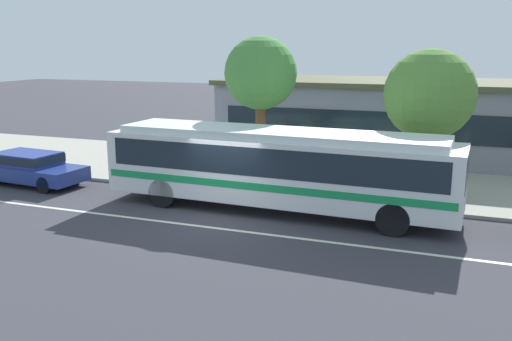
{
  "coord_description": "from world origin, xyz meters",
  "views": [
    {
      "loc": [
        7.14,
        -15.65,
        5.47
      ],
      "look_at": [
        0.58,
        1.77,
        1.3
      ],
      "focal_mm": 39.32,
      "sensor_mm": 36.0,
      "label": 1
    }
  ],
  "objects_px": {
    "transit_bus": "(278,164)",
    "sedan_behind_bus": "(30,167)",
    "pedestrian_waiting_near_sign": "(310,170)",
    "bus_stop_sign": "(392,159)",
    "street_tree_near_stop": "(261,75)",
    "pedestrian_walking_along_curb": "(223,154)",
    "street_tree_mid_block": "(429,95)"
  },
  "relations": [
    {
      "from": "transit_bus",
      "to": "sedan_behind_bus",
      "type": "distance_m",
      "value": 10.49
    },
    {
      "from": "pedestrian_waiting_near_sign",
      "to": "bus_stop_sign",
      "type": "bearing_deg",
      "value": 3.28
    },
    {
      "from": "pedestrian_waiting_near_sign",
      "to": "bus_stop_sign",
      "type": "xyz_separation_m",
      "value": [
        2.83,
        0.16,
        0.58
      ]
    },
    {
      "from": "street_tree_near_stop",
      "to": "bus_stop_sign",
      "type": "bearing_deg",
      "value": -15.32
    },
    {
      "from": "bus_stop_sign",
      "to": "street_tree_near_stop",
      "type": "bearing_deg",
      "value": 164.68
    },
    {
      "from": "pedestrian_walking_along_curb",
      "to": "street_tree_mid_block",
      "type": "relative_size",
      "value": 0.31
    },
    {
      "from": "pedestrian_waiting_near_sign",
      "to": "transit_bus",
      "type": "bearing_deg",
      "value": -108.72
    },
    {
      "from": "bus_stop_sign",
      "to": "street_tree_mid_block",
      "type": "relative_size",
      "value": 0.46
    },
    {
      "from": "pedestrian_waiting_near_sign",
      "to": "bus_stop_sign",
      "type": "height_order",
      "value": "bus_stop_sign"
    },
    {
      "from": "street_tree_near_stop",
      "to": "pedestrian_waiting_near_sign",
      "type": "bearing_deg",
      "value": -32.91
    },
    {
      "from": "bus_stop_sign",
      "to": "street_tree_mid_block",
      "type": "bearing_deg",
      "value": 54.68
    },
    {
      "from": "transit_bus",
      "to": "pedestrian_waiting_near_sign",
      "type": "height_order",
      "value": "transit_bus"
    },
    {
      "from": "transit_bus",
      "to": "pedestrian_walking_along_curb",
      "type": "xyz_separation_m",
      "value": [
        -3.53,
        3.39,
        -0.52
      ]
    },
    {
      "from": "sedan_behind_bus",
      "to": "pedestrian_walking_along_curb",
      "type": "xyz_separation_m",
      "value": [
        6.93,
        3.4,
        0.36
      ]
    },
    {
      "from": "transit_bus",
      "to": "sedan_behind_bus",
      "type": "xyz_separation_m",
      "value": [
        -10.46,
        -0.0,
        -0.88
      ]
    },
    {
      "from": "pedestrian_walking_along_curb",
      "to": "street_tree_near_stop",
      "type": "bearing_deg",
      "value": 2.33
    },
    {
      "from": "pedestrian_walking_along_curb",
      "to": "bus_stop_sign",
      "type": "bearing_deg",
      "value": -11.33
    },
    {
      "from": "pedestrian_waiting_near_sign",
      "to": "pedestrian_walking_along_curb",
      "type": "relative_size",
      "value": 1.0
    },
    {
      "from": "pedestrian_walking_along_curb",
      "to": "sedan_behind_bus",
      "type": "bearing_deg",
      "value": -153.89
    },
    {
      "from": "sedan_behind_bus",
      "to": "pedestrian_walking_along_curb",
      "type": "distance_m",
      "value": 7.72
    },
    {
      "from": "transit_bus",
      "to": "pedestrian_waiting_near_sign",
      "type": "xyz_separation_m",
      "value": [
        0.62,
        1.83,
        -0.53
      ]
    },
    {
      "from": "transit_bus",
      "to": "sedan_behind_bus",
      "type": "bearing_deg",
      "value": -179.99
    },
    {
      "from": "bus_stop_sign",
      "to": "pedestrian_waiting_near_sign",
      "type": "bearing_deg",
      "value": -176.72
    },
    {
      "from": "sedan_behind_bus",
      "to": "street_tree_mid_block",
      "type": "bearing_deg",
      "value": 12.93
    },
    {
      "from": "street_tree_near_stop",
      "to": "street_tree_mid_block",
      "type": "xyz_separation_m",
      "value": [
        6.36,
        -0.03,
        -0.61
      ]
    },
    {
      "from": "bus_stop_sign",
      "to": "pedestrian_walking_along_curb",
      "type": "bearing_deg",
      "value": 168.67
    },
    {
      "from": "transit_bus",
      "to": "street_tree_mid_block",
      "type": "bearing_deg",
      "value": 37.47
    },
    {
      "from": "sedan_behind_bus",
      "to": "bus_stop_sign",
      "type": "height_order",
      "value": "bus_stop_sign"
    },
    {
      "from": "pedestrian_walking_along_curb",
      "to": "street_tree_mid_block",
      "type": "height_order",
      "value": "street_tree_mid_block"
    },
    {
      "from": "sedan_behind_bus",
      "to": "street_tree_mid_block",
      "type": "xyz_separation_m",
      "value": [
        14.93,
        3.43,
        3.02
      ]
    },
    {
      "from": "pedestrian_walking_along_curb",
      "to": "street_tree_near_stop",
      "type": "distance_m",
      "value": 3.66
    },
    {
      "from": "pedestrian_walking_along_curb",
      "to": "street_tree_near_stop",
      "type": "relative_size",
      "value": 0.29
    }
  ]
}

